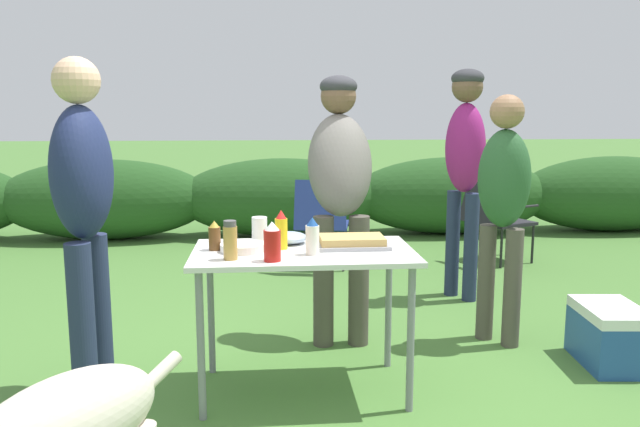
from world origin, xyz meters
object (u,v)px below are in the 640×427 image
at_px(paper_cup_stack, 260,230).
at_px(mayo_bottle, 312,237).
at_px(camp_chair_green_behind_table, 494,214).
at_px(food_tray, 352,242).
at_px(standing_person_in_navy_coat, 465,155).
at_px(standing_person_with_beanie, 503,196).
at_px(spice_jar, 230,241).
at_px(ketchup_bottle, 272,242).
at_px(mixing_bowl, 289,238).
at_px(standing_person_in_dark_puffer, 340,178).
at_px(folding_table, 304,265).
at_px(plate_stack, 243,247).
at_px(camp_chair_near_hedge, 322,218).
at_px(standing_person_in_red_jacket, 83,198).
at_px(cooler_box, 610,335).
at_px(beer_bottle, 215,236).
at_px(mustard_bottle, 281,230).

xyz_separation_m(paper_cup_stack, mayo_bottle, (0.26, -0.27, 0.02)).
relative_size(mayo_bottle, camp_chair_green_behind_table, 0.22).
relative_size(food_tray, standing_person_in_navy_coat, 0.21).
bearing_deg(camp_chair_green_behind_table, standing_person_in_navy_coat, -54.70).
bearing_deg(mayo_bottle, camp_chair_green_behind_table, 54.66).
distance_m(mayo_bottle, standing_person_with_beanie, 1.39).
bearing_deg(spice_jar, paper_cup_stack, 68.95).
bearing_deg(camp_chair_green_behind_table, ketchup_bottle, -60.23).
height_order(mixing_bowl, standing_person_with_beanie, standing_person_with_beanie).
xyz_separation_m(food_tray, spice_jar, (-0.60, -0.23, 0.06)).
height_order(mayo_bottle, standing_person_in_dark_puffer, standing_person_in_dark_puffer).
relative_size(mayo_bottle, standing_person_in_dark_puffer, 0.11).
xyz_separation_m(mixing_bowl, standing_person_in_navy_coat, (1.37, 1.36, 0.34)).
xyz_separation_m(folding_table, plate_stack, (-0.30, 0.00, 0.10)).
height_order(standing_person_with_beanie, camp_chair_near_hedge, standing_person_with_beanie).
bearing_deg(food_tray, folding_table, -167.73).
bearing_deg(mayo_bottle, camp_chair_near_hedge, 83.88).
bearing_deg(mixing_bowl, standing_person_in_navy_coat, 44.81).
bearing_deg(folding_table, standing_person_in_red_jacket, 176.90).
bearing_deg(standing_person_in_dark_puffer, standing_person_with_beanie, -7.66).
bearing_deg(cooler_box, standing_person_in_navy_coat, -156.57).
height_order(folding_table, mixing_bowl, mixing_bowl).
bearing_deg(mayo_bottle, folding_table, 110.39).
height_order(standing_person_in_dark_puffer, standing_person_with_beanie, standing_person_in_dark_puffer).
relative_size(beer_bottle, standing_person_in_dark_puffer, 0.09).
relative_size(mustard_bottle, standing_person_in_dark_puffer, 0.12).
distance_m(beer_bottle, spice_jar, 0.23).
relative_size(ketchup_bottle, camp_chair_green_behind_table, 0.22).
bearing_deg(standing_person_in_dark_puffer, beer_bottle, -133.88).
distance_m(folding_table, mayo_bottle, 0.20).
height_order(ketchup_bottle, cooler_box, ketchup_bottle).
relative_size(mixing_bowl, standing_person_with_beanie, 0.12).
bearing_deg(standing_person_in_navy_coat, mustard_bottle, -73.60).
height_order(standing_person_with_beanie, cooler_box, standing_person_with_beanie).
bearing_deg(mixing_bowl, beer_bottle, -161.11).
xyz_separation_m(mayo_bottle, camp_chair_green_behind_table, (1.93, 2.72, -0.36)).
xyz_separation_m(mayo_bottle, cooler_box, (1.71, 0.29, -0.66)).
height_order(paper_cup_stack, cooler_box, paper_cup_stack).
bearing_deg(camp_chair_near_hedge, mustard_bottle, -89.69).
height_order(mayo_bottle, mustard_bottle, mustard_bottle).
distance_m(mayo_bottle, cooler_box, 1.86).
bearing_deg(paper_cup_stack, folding_table, -38.10).
bearing_deg(standing_person_in_dark_puffer, mixing_bowl, -118.76).
relative_size(ketchup_bottle, standing_person_in_red_jacket, 0.11).
bearing_deg(standing_person_with_beanie, mayo_bottle, -99.10).
distance_m(spice_jar, standing_person_in_dark_puffer, 1.12).
bearing_deg(beer_bottle, camp_chair_green_behind_table, 46.97).
bearing_deg(camp_chair_near_hedge, ketchup_bottle, -89.77).
relative_size(paper_cup_stack, beer_bottle, 0.95).
height_order(standing_person_in_navy_coat, standing_person_in_red_jacket, standing_person_in_navy_coat).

